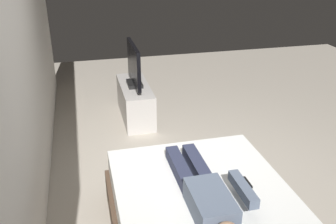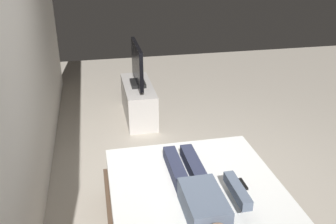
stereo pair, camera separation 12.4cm
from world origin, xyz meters
name	(u,v)px [view 1 (the left image)]	position (x,y,z in m)	size (l,w,h in m)	color
ground_plane	(202,192)	(0.00, 0.00, 0.00)	(10.00, 10.00, 0.00)	#ADA393
back_wall	(21,62)	(0.40, 1.59, 1.40)	(6.40, 0.10, 2.80)	silver
person	(206,194)	(-0.80, 0.25, 0.62)	(1.26, 0.46, 0.18)	slate
remote	(246,183)	(-0.65, -0.15, 0.55)	(0.15, 0.04, 0.02)	black
tv_stand	(135,101)	(1.95, 0.37, 0.25)	(1.10, 0.40, 0.50)	#B7B2AD
tv	(134,66)	(1.95, 0.37, 0.78)	(0.88, 0.20, 0.59)	black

